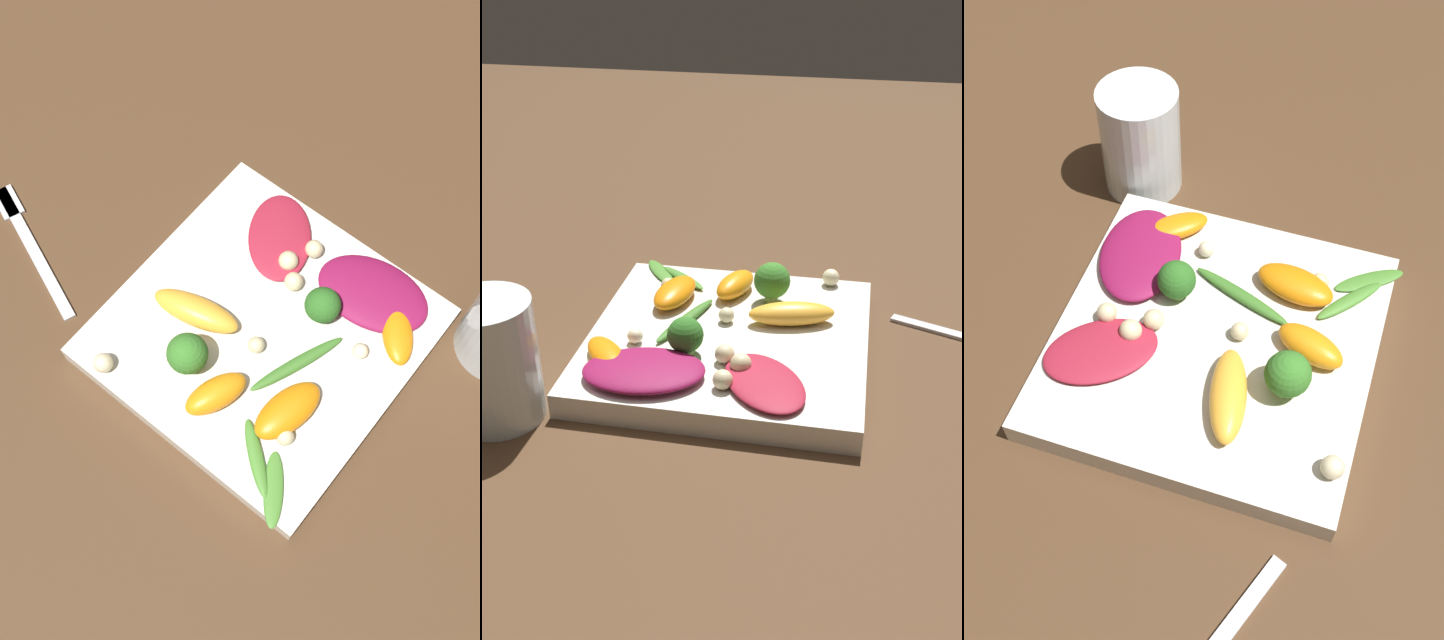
{
  "view_description": "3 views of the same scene",
  "coord_description": "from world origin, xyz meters",
  "views": [
    {
      "loc": [
        0.21,
        0.14,
        0.63
      ],
      "look_at": [
        0.01,
        -0.02,
        0.04
      ],
      "focal_mm": 42.0,
      "sensor_mm": 36.0,
      "label": 1
    },
    {
      "loc": [
        -0.58,
        -0.1,
        0.37
      ],
      "look_at": [
        0.01,
        0.01,
        0.03
      ],
      "focal_mm": 42.0,
      "sensor_mm": 36.0,
      "label": 2
    },
    {
      "loc": [
        0.09,
        -0.32,
        0.52
      ],
      "look_at": [
        -0.01,
        0.01,
        0.03
      ],
      "focal_mm": 42.0,
      "sensor_mm": 36.0,
      "label": 3
    }
  ],
  "objects": [
    {
      "name": "ground_plane",
      "position": [
        0.0,
        0.0,
        0.0
      ],
      "size": [
        2.4,
        2.4,
        0.0
      ],
      "primitive_type": "plane",
      "color": "#4C331E"
    },
    {
      "name": "plate",
      "position": [
        0.0,
        0.0,
        0.01
      ],
      "size": [
        0.25,
        0.25,
        0.02
      ],
      "color": "silver",
      "rests_on": "ground_plane"
    },
    {
      "name": "fork",
      "position": [
        0.06,
        -0.24,
        0.0
      ],
      "size": [
        0.07,
        0.16,
        0.01
      ],
      "color": "silver",
      "rests_on": "ground_plane"
    },
    {
      "name": "radicchio_leaf_0",
      "position": [
        -0.08,
        -0.04,
        0.03
      ],
      "size": [
        0.11,
        0.1,
        0.01
      ],
      "color": "maroon",
      "rests_on": "plate"
    },
    {
      "name": "radicchio_leaf_1",
      "position": [
        -0.09,
        0.06,
        0.03
      ],
      "size": [
        0.08,
        0.11,
        0.01
      ],
      "color": "maroon",
      "rests_on": "plate"
    },
    {
      "name": "orange_segment_0",
      "position": [
        0.05,
        0.06,
        0.03
      ],
      "size": [
        0.07,
        0.05,
        0.02
      ],
      "color": "orange",
      "rests_on": "plate"
    },
    {
      "name": "orange_segment_1",
      "position": [
        0.07,
        0.01,
        0.03
      ],
      "size": [
        0.06,
        0.04,
        0.02
      ],
      "color": "orange",
      "rests_on": "plate"
    },
    {
      "name": "orange_segment_2",
      "position": [
        0.03,
        -0.05,
        0.03
      ],
      "size": [
        0.05,
        0.08,
        0.02
      ],
      "color": "#FCAD33",
      "rests_on": "plate"
    },
    {
      "name": "orange_segment_3",
      "position": [
        -0.07,
        0.09,
        0.03
      ],
      "size": [
        0.06,
        0.06,
        0.01
      ],
      "color": "orange",
      "rests_on": "plate"
    },
    {
      "name": "broccoli_floret_0",
      "position": [
        -0.04,
        0.03,
        0.04
      ],
      "size": [
        0.03,
        0.03,
        0.03
      ],
      "color": "#84AD5B",
      "rests_on": "plate"
    },
    {
      "name": "broccoli_floret_1",
      "position": [
        0.06,
        -0.03,
        0.05
      ],
      "size": [
        0.04,
        0.04,
        0.04
      ],
      "color": "#84AD5B",
      "rests_on": "plate"
    },
    {
      "name": "arugula_sprig_0",
      "position": [
        0.09,
        0.07,
        0.03
      ],
      "size": [
        0.05,
        0.06,
        0.01
      ],
      "color": "#47842D",
      "rests_on": "plate"
    },
    {
      "name": "arugula_sprig_1",
      "position": [
        0.01,
        0.04,
        0.03
      ],
      "size": [
        0.09,
        0.04,
        0.01
      ],
      "color": "#3D7528",
      "rests_on": "plate"
    },
    {
      "name": "arugula_sprig_2",
      "position": [
        0.1,
        0.09,
        0.03
      ],
      "size": [
        0.06,
        0.05,
        0.0
      ],
      "color": "#47842D",
      "rests_on": "plate"
    },
    {
      "name": "macadamia_nut_0",
      "position": [
        0.02,
        0.01,
        0.03
      ],
      "size": [
        0.01,
        0.01,
        0.01
      ],
      "color": "beige",
      "rests_on": "plate"
    },
    {
      "name": "macadamia_nut_1",
      "position": [
        0.07,
        0.07,
        0.03
      ],
      "size": [
        0.01,
        0.01,
        0.01
      ],
      "color": "beige",
      "rests_on": "plate"
    },
    {
      "name": "macadamia_nut_2",
      "position": [
        -0.03,
        0.08,
        0.03
      ],
      "size": [
        0.01,
        0.01,
        0.01
      ],
      "color": "beige",
      "rests_on": "plate"
    },
    {
      "name": "macadamia_nut_3",
      "position": [
        -0.09,
        -0.01,
        0.03
      ],
      "size": [
        0.02,
        0.02,
        0.02
      ],
      "color": "beige",
      "rests_on": "plate"
    },
    {
      "name": "macadamia_nut_4",
      "position": [
        0.11,
        -0.08,
        0.03
      ],
      "size": [
        0.02,
        0.02,
        0.02
      ],
      "color": "beige",
      "rests_on": "plate"
    },
    {
      "name": "macadamia_nut_5",
      "position": [
        -0.05,
        -0.01,
        0.03
      ],
      "size": [
        0.02,
        0.02,
        0.02
      ],
      "color": "beige",
      "rests_on": "plate"
    },
    {
      "name": "macadamia_nut_6",
      "position": [
        -0.06,
        -0.02,
        0.03
      ],
      "size": [
        0.02,
        0.02,
        0.02
      ],
      "color": "beige",
      "rests_on": "plate"
    }
  ]
}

